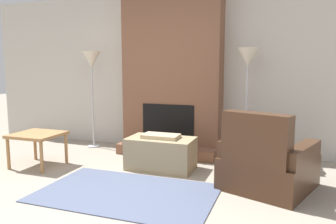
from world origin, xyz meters
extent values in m
plane|color=gray|center=(0.00, 0.00, 0.00)|extent=(24.00, 24.00, 0.00)
cube|color=#BCB7AD|center=(0.00, 2.74, 1.30)|extent=(7.35, 0.06, 2.60)
cube|color=brown|center=(0.00, 2.50, 1.30)|extent=(1.58, 0.41, 2.60)
cube|color=brown|center=(0.00, 2.16, 0.08)|extent=(1.58, 0.26, 0.16)
cube|color=black|center=(0.00, 2.29, 0.48)|extent=(0.84, 0.02, 0.64)
cube|color=#998460|center=(0.16, 1.57, 0.21)|extent=(0.89, 0.51, 0.43)
cube|color=tan|center=(0.16, 1.57, 0.45)|extent=(0.49, 0.28, 0.05)
cube|color=#422819|center=(1.57, 1.33, 0.18)|extent=(1.15, 1.17, 0.36)
cube|color=#422819|center=(1.45, 0.99, 0.45)|extent=(0.75, 0.44, 0.91)
cube|color=#422819|center=(1.91, 1.21, 0.27)|extent=(0.44, 0.84, 0.55)
cube|color=#422819|center=(1.23, 1.46, 0.27)|extent=(0.44, 0.84, 0.55)
cube|color=#9E7042|center=(-1.50, 1.10, 0.45)|extent=(0.64, 0.59, 0.04)
cylinder|color=#9E7042|center=(-1.78, 0.85, 0.21)|extent=(0.04, 0.04, 0.43)
cylinder|color=#9E7042|center=(-1.22, 0.85, 0.21)|extent=(0.04, 0.04, 0.43)
cylinder|color=#9E7042|center=(-1.78, 1.35, 0.21)|extent=(0.04, 0.04, 0.43)
cylinder|color=#9E7042|center=(-1.22, 1.35, 0.21)|extent=(0.04, 0.04, 0.43)
cylinder|color=#ADADB2|center=(-1.39, 2.34, 0.01)|extent=(0.22, 0.22, 0.02)
cylinder|color=#ADADB2|center=(-1.39, 2.34, 0.69)|extent=(0.03, 0.03, 1.35)
cone|color=beige|center=(-1.39, 2.34, 1.50)|extent=(0.31, 0.31, 0.27)
cylinder|color=#ADADB2|center=(1.19, 2.34, 0.01)|extent=(0.22, 0.22, 0.02)
cylinder|color=#ADADB2|center=(1.19, 2.34, 0.70)|extent=(0.03, 0.03, 1.36)
cone|color=beige|center=(1.19, 2.34, 1.51)|extent=(0.31, 0.31, 0.27)
cube|color=#4C5670|center=(0.12, 0.61, 0.01)|extent=(1.93, 1.20, 0.01)
camera|label=1|loc=(1.70, -2.48, 1.38)|focal=35.00mm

